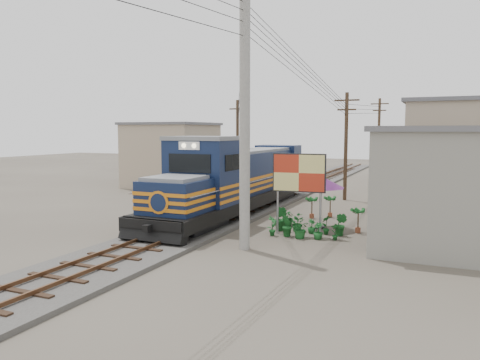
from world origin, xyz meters
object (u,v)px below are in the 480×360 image
at_px(market_umbrella, 321,182).
at_px(vendor, 374,204).
at_px(billboard, 299,175).
at_px(locomotive, 237,181).

relative_size(market_umbrella, vendor, 1.64).
distance_m(billboard, vendor, 5.64).
distance_m(locomotive, market_umbrella, 5.65).
distance_m(locomotive, billboard, 6.17).
relative_size(locomotive, vendor, 10.01).
xyz_separation_m(locomotive, market_umbrella, (5.22, -2.14, 0.36)).
bearing_deg(market_umbrella, locomotive, 157.71).
bearing_deg(vendor, billboard, 56.56).
bearing_deg(billboard, locomotive, 134.90).
height_order(billboard, market_umbrella, billboard).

